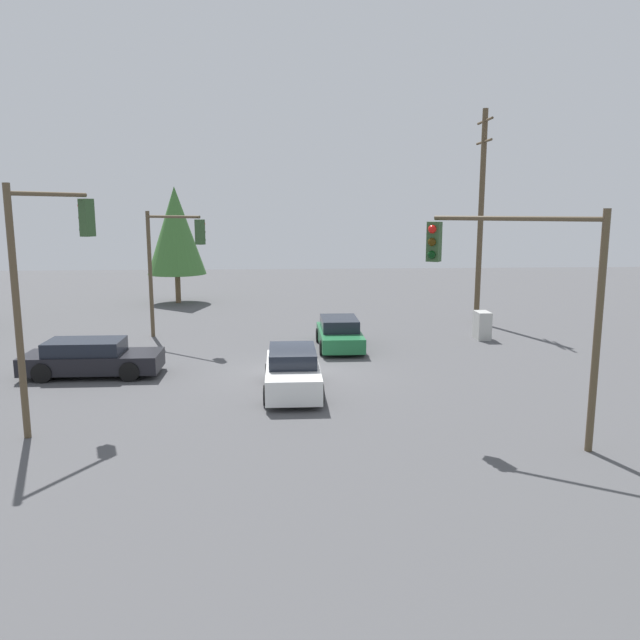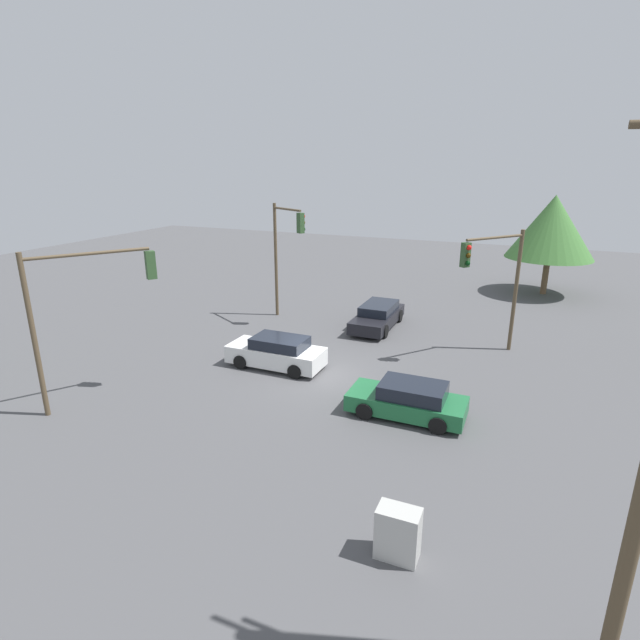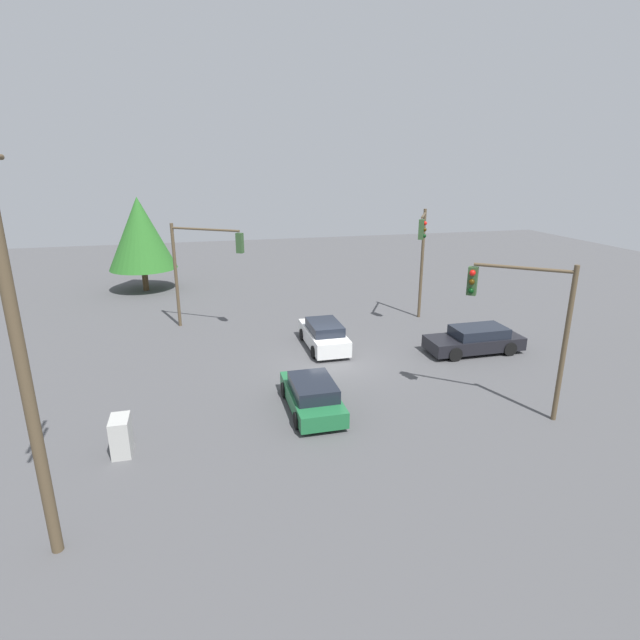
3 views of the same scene
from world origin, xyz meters
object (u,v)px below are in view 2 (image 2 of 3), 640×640
object	(u,v)px
traffic_signal_cross	(496,272)
electrical_cabinet	(398,533)
traffic_signal_aux	(85,298)
traffic_signal_main	(285,244)
sedan_dark	(378,316)
sedan_white	(277,352)
sedan_green	(408,400)

from	to	relation	value
traffic_signal_cross	electrical_cabinet	distance (m)	14.44
traffic_signal_aux	electrical_cabinet	distance (m)	13.19
traffic_signal_cross	traffic_signal_aux	world-z (taller)	traffic_signal_aux
traffic_signal_main	sedan_dark	bearing A→B (deg)	35.88
sedan_white	traffic_signal_cross	size ratio (longest dim) A/B	0.74
sedan_green	traffic_signal_cross	bearing A→B (deg)	-15.49
sedan_green	sedan_dark	distance (m)	10.08
traffic_signal_main	traffic_signal_aux	world-z (taller)	traffic_signal_main
sedan_white	sedan_dark	distance (m)	7.55
electrical_cabinet	sedan_green	bearing A→B (deg)	-78.23
sedan_green	traffic_signal_aux	world-z (taller)	traffic_signal_aux
traffic_signal_cross	traffic_signal_main	bearing A→B (deg)	-57.51
sedan_dark	traffic_signal_aux	bearing A→B (deg)	61.42
traffic_signal_main	sedan_green	bearing A→B (deg)	-13.91
sedan_white	traffic_signal_main	distance (m)	8.01
traffic_signal_aux	sedan_green	bearing A→B (deg)	-38.22
sedan_white	traffic_signal_main	world-z (taller)	traffic_signal_main
traffic_signal_cross	traffic_signal_aux	xyz separation A→B (m)	(13.00, 10.94, 0.12)
sedan_white	traffic_signal_aux	distance (m)	8.06
sedan_green	traffic_signal_main	size ratio (longest dim) A/B	0.64
traffic_signal_main	traffic_signal_aux	xyz separation A→B (m)	(1.72, 12.24, -0.29)
traffic_signal_aux	electrical_cabinet	size ratio (longest dim) A/B	4.65
sedan_white	traffic_signal_main	size ratio (longest dim) A/B	0.66
sedan_dark	traffic_signal_cross	bearing A→B (deg)	162.28
traffic_signal_aux	sedan_white	bearing A→B (deg)	-4.84
traffic_signal_main	traffic_signal_aux	bearing A→B (deg)	-68.77
sedan_dark	electrical_cabinet	world-z (taller)	sedan_dark
sedan_dark	sedan_white	bearing A→B (deg)	71.04
traffic_signal_main	traffic_signal_aux	distance (m)	12.36
sedan_green	traffic_signal_aux	distance (m)	12.04
sedan_green	traffic_signal_cross	distance (m)	8.34
sedan_dark	traffic_signal_main	xyz separation A→B (m)	(5.28, 0.62, 3.73)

